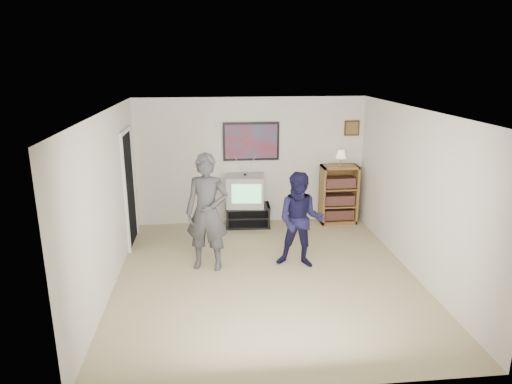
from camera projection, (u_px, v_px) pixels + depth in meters
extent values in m
cube|color=#897A57|center=(266.00, 276.00, 6.95)|extent=(4.50, 5.00, 0.01)
cube|color=white|center=(268.00, 111.00, 6.25)|extent=(4.50, 5.00, 0.01)
cube|color=silver|center=(251.00, 161.00, 8.99)|extent=(4.50, 0.01, 2.50)
cube|color=silver|center=(108.00, 203.00, 6.38)|extent=(0.01, 5.00, 2.50)
cube|color=silver|center=(416.00, 194.00, 6.82)|extent=(0.01, 5.00, 2.50)
cube|color=black|center=(248.00, 206.00, 8.95)|extent=(0.88, 0.51, 0.04)
cube|color=black|center=(248.00, 225.00, 9.06)|extent=(0.88, 0.51, 0.04)
cube|color=black|center=(227.00, 216.00, 8.97)|extent=(0.06, 0.46, 0.43)
cube|color=black|center=(268.00, 215.00, 9.05)|extent=(0.06, 0.46, 0.43)
imported|color=#37383A|center=(207.00, 212.00, 7.00)|extent=(0.76, 0.59, 1.84)
imported|color=black|center=(300.00, 220.00, 7.11)|extent=(0.88, 0.77, 1.54)
cube|color=white|center=(208.00, 190.00, 7.12)|extent=(0.07, 0.12, 0.03)
cube|color=white|center=(296.00, 200.00, 7.23)|extent=(0.07, 0.12, 0.03)
cube|color=black|center=(251.00, 141.00, 8.85)|extent=(1.10, 0.03, 0.75)
cube|color=white|center=(222.00, 126.00, 8.72)|extent=(0.28, 0.02, 0.14)
cube|color=black|center=(352.00, 128.00, 8.99)|extent=(0.30, 0.03, 0.30)
cube|color=black|center=(129.00, 189.00, 7.98)|extent=(0.03, 0.85, 2.00)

